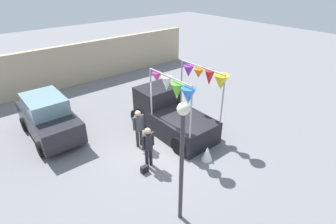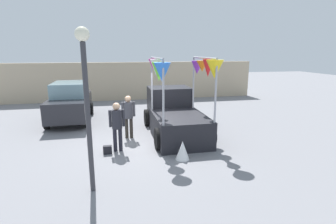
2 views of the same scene
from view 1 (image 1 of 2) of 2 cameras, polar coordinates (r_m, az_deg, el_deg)
name	(u,v)px [view 1 (image 1 of 2)]	position (r m, az deg, el deg)	size (l,w,h in m)	color
ground_plane	(160,149)	(11.09, -1.75, -8.05)	(60.00, 60.00, 0.00)	slate
vendor_truck	(170,112)	(11.94, 0.54, 0.07)	(2.53, 4.19, 3.14)	black
parked_car	(48,117)	(12.63, -24.61, -0.96)	(1.88, 4.00, 1.88)	#26262B
person_customer	(148,144)	(9.66, -4.34, -6.91)	(0.53, 0.34, 1.68)	black
person_vendor	(139,125)	(10.80, -6.43, -2.86)	(0.53, 0.34, 1.68)	#2D2823
handbag	(144,169)	(9.91, -5.14, -12.31)	(0.28, 0.16, 0.28)	black
street_lamp	(182,149)	(6.83, 3.08, -8.09)	(0.32, 0.32, 3.86)	#333338
brick_boundary_wall	(71,65)	(17.97, -20.39, 9.48)	(18.00, 0.36, 2.60)	tan
folded_kite_bundle_white	(207,153)	(10.46, 8.52, -8.90)	(0.44, 0.44, 0.60)	white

